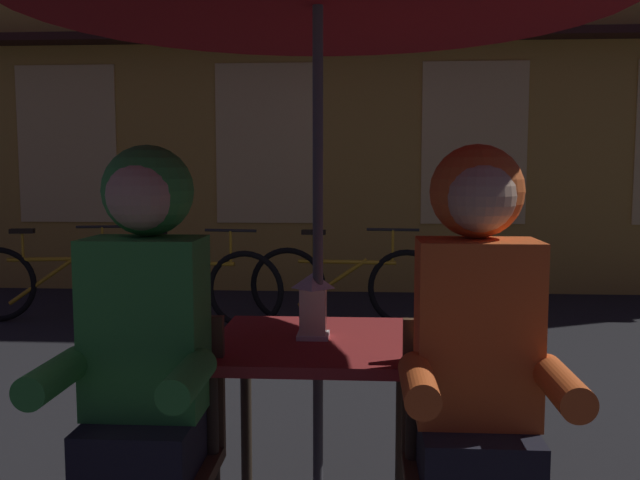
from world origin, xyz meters
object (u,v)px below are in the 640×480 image
Objects in this scene: cafe_table at (318,367)px; lantern at (313,304)px; bicycle_third at (346,285)px; person_left_hooded at (143,336)px; chair_left at (152,446)px; bicycle_second at (187,286)px; person_right_hooded at (478,341)px; chair_right at (472,455)px; bicycle_nearest at (58,281)px.

lantern reaches higher than cafe_table.
bicycle_third is at bearing 89.85° from cafe_table.
person_left_hooded is at bearing -136.50° from lantern.
chair_left is at bearing 90.00° from person_left_hooded.
bicycle_second is (-0.85, 3.71, -0.14)m from chair_left.
bicycle_second is 1.00× the size of bicycle_third.
person_left_hooded is at bearing 180.00° from person_right_hooded.
person_right_hooded reaches higher than chair_right.
chair_left is 1.00× the size of chair_right.
chair_right is at bearing -83.02° from bicycle_third.
cafe_table is 0.67m from person_left_hooded.
chair_right reaches higher than bicycle_third.
chair_right is 0.62× the size of person_left_hooded.
person_right_hooded is at bearing -41.40° from lantern.
person_left_hooded is at bearing -77.23° from bicycle_second.
bicycle_second is (-1.81, 3.76, -0.50)m from person_right_hooded.
chair_right is at bearing -37.55° from cafe_table.
person_left_hooded is 0.85× the size of bicycle_nearest.
chair_left reaches higher than bicycle_nearest.
chair_right is 0.52× the size of bicycle_second.
person_left_hooded is at bearing -62.47° from bicycle_nearest.
lantern is (-0.02, 0.01, 0.22)m from cafe_table.
person_right_hooded is at bearing -90.00° from chair_right.
person_right_hooded is at bearing -83.13° from bicycle_third.
bicycle_second is at bearing 102.77° from person_left_hooded.
bicycle_third is (0.03, 3.47, -0.51)m from lantern.
person_left_hooded is at bearing -90.00° from chair_left.
person_right_hooded is 4.98m from bicycle_nearest.
bicycle_third is at bearing 89.56° from lantern.
cafe_table is 0.85× the size of chair_left.
bicycle_nearest is (-2.51, 3.50, -0.51)m from lantern.
chair_right is 0.36m from person_right_hooded.
cafe_table is 0.85× the size of chair_right.
lantern is 0.27× the size of chair_right.
bicycle_third is (-0.47, 3.85, -0.14)m from chair_right.
chair_left is at bearing -140.45° from lantern.
lantern is 0.64m from person_left_hooded.
lantern reaches higher than bicycle_third.
cafe_table is 0.53× the size of person_left_hooded.
person_left_hooded and person_right_hooded have the same top height.
person_left_hooded is 0.83× the size of bicycle_third.
bicycle_nearest is (-3.01, 3.88, -0.14)m from chair_right.
lantern is 0.14× the size of bicycle_third.
person_left_hooded reaches higher than bicycle_second.
chair_right is at bearing -52.18° from bicycle_nearest.
bicycle_third is at bearing 82.75° from chair_left.
bicycle_third reaches higher than cafe_table.
chair_right is (0.50, -0.38, -0.37)m from lantern.
bicycle_nearest is 0.99× the size of bicycle_second.
lantern reaches higher than chair_left.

